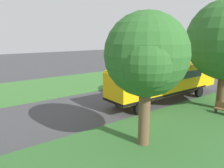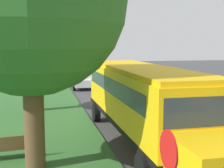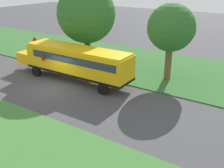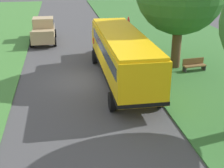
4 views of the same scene
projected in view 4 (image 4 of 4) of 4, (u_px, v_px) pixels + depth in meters
The scene contains 6 objects.
ground_plane at pixel (82, 81), 20.00m from camera, with size 120.00×120.00×0.00m, color #424244.
school_bus at pixel (121, 52), 19.29m from camera, with size 2.84×12.42×3.16m.
pickup_truck at pixel (43, 30), 29.15m from camera, with size 2.28×5.40×2.10m.
stop_sign at pixel (128, 28), 26.60m from camera, with size 0.08×0.68×2.74m.
park_bench at pixel (194, 65), 21.52m from camera, with size 1.65×0.68×0.92m.
trash_bin at pixel (136, 43), 27.02m from camera, with size 0.56×0.56×0.90m, color #2D4C33.
Camera 4 is at (1.18, 18.66, 7.37)m, focal length 50.00 mm.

